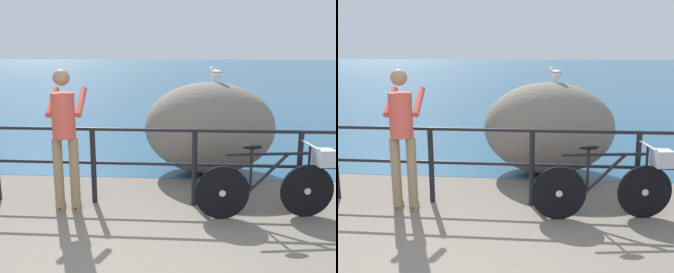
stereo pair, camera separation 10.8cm
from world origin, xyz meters
TOP-DOWN VIEW (x-y plane):
  - ground_plane at (0.00, 20.00)m, footprint 120.00×120.00m
  - sea_surface at (0.00, 48.22)m, footprint 120.00×90.00m
  - promenade_railing at (-0.00, 2.16)m, footprint 9.38×0.07m
  - bicycle at (1.66, 1.83)m, footprint 1.69×0.48m
  - person_at_railing at (-0.93, 1.88)m, footprint 0.49×0.66m
  - breakwater_boulder_main at (0.90, 3.62)m, footprint 2.13×1.47m
  - seagull at (0.99, 3.71)m, footprint 0.27×0.30m

SIDE VIEW (x-z plane):
  - ground_plane at x=0.00m, z-range -0.10..0.00m
  - sea_surface at x=0.00m, z-range 0.00..0.01m
  - bicycle at x=1.66m, z-range 0.00..0.92m
  - promenade_railing at x=0.00m, z-range 0.12..1.15m
  - breakwater_boulder_main at x=0.90m, z-range 0.00..1.50m
  - person_at_railing at x=-0.93m, z-range 0.10..1.88m
  - seagull at x=0.99m, z-range 1.53..1.76m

